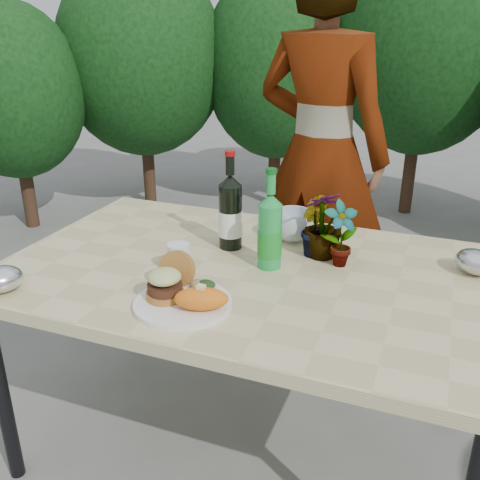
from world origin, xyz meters
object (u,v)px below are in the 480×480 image
(patio_table, at_px, (249,284))
(dinner_plate, at_px, (183,303))
(wine_bottle, at_px, (230,213))
(person, at_px, (321,154))

(patio_table, xyz_separation_m, dinner_plate, (-0.09, -0.30, 0.06))
(patio_table, bearing_deg, dinner_plate, -106.29)
(dinner_plate, bearing_deg, wine_bottle, 94.29)
(wine_bottle, bearing_deg, dinner_plate, -93.84)
(wine_bottle, distance_m, person, 0.84)
(patio_table, distance_m, dinner_plate, 0.32)
(wine_bottle, height_order, person, person)
(patio_table, xyz_separation_m, person, (0.00, 0.97, 0.22))
(patio_table, distance_m, wine_bottle, 0.26)
(patio_table, xyz_separation_m, wine_bottle, (-0.12, 0.14, 0.19))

